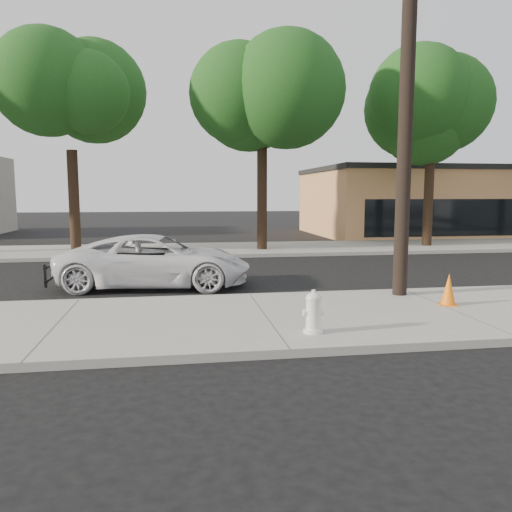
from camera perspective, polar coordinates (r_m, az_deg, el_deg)
name	(u,v)px	position (r m, az deg, el deg)	size (l,w,h in m)	color
ground	(239,285)	(14.27, -1.95, -3.31)	(120.00, 120.00, 0.00)	black
near_sidewalk	(265,319)	(10.10, 1.09, -7.26)	(90.00, 4.40, 0.15)	gray
far_sidewalk	(216,250)	(22.64, -4.61, 0.74)	(90.00, 5.00, 0.15)	gray
curb_near	(250,297)	(12.22, -0.73, -4.73)	(90.00, 0.12, 0.16)	#9E9B93
building_main	(454,203)	(34.79, 21.71, 5.67)	(18.00, 10.00, 4.00)	tan
utility_pole	(406,102)	(12.61, 16.80, 16.48)	(1.40, 0.34, 9.00)	black
tree_b	(74,106)	(22.65, -20.10, 15.77)	(4.34, 4.20, 8.45)	black
tree_c	(268,91)	(22.35, 1.36, 18.29)	(4.96, 4.80, 9.55)	black
tree_d	(438,111)	(25.20, 20.06, 15.34)	(4.50, 4.35, 8.75)	black
police_cruiser	(156,261)	(14.15, -11.36, -0.55)	(2.42, 5.24, 1.46)	white
fire_hydrant	(313,313)	(8.88, 6.58, -6.52)	(0.37, 0.35, 0.72)	white
traffic_cone	(449,290)	(11.76, 21.15, -3.62)	(0.47, 0.47, 0.70)	orange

